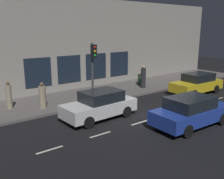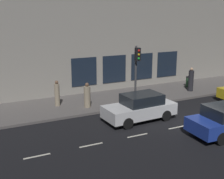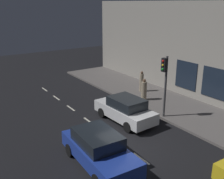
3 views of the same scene
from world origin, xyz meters
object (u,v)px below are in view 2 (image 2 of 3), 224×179
object	(u,v)px
parked_car_0	(140,107)
pedestrian_0	(57,94)
trash_bin	(190,82)
pedestrian_2	(191,80)
pedestrian_1	(87,96)
traffic_light	(137,65)

from	to	relation	value
parked_car_0	pedestrian_0	bearing A→B (deg)	37.26
pedestrian_0	trash_bin	distance (m)	11.37
pedestrian_2	trash_bin	bearing A→B (deg)	108.32
pedestrian_0	pedestrian_1	distance (m)	2.04
parked_car_0	pedestrian_1	bearing A→B (deg)	29.23
pedestrian_1	pedestrian_2	xyz separation A→B (m)	(0.26, -8.84, 0.12)
traffic_light	trash_bin	distance (m)	7.41
pedestrian_1	pedestrian_2	world-z (taller)	pedestrian_2
pedestrian_0	pedestrian_2	world-z (taller)	pedestrian_2
traffic_light	parked_car_0	distance (m)	3.21
pedestrian_2	parked_car_0	bearing A→B (deg)	-97.07
parked_car_0	trash_bin	world-z (taller)	parked_car_0
parked_car_0	pedestrian_2	size ratio (longest dim) A/B	2.33
pedestrian_2	trash_bin	xyz separation A→B (m)	(1.12, -0.85, -0.43)
parked_car_0	pedestrian_1	distance (m)	3.84
trash_bin	parked_car_0	bearing A→B (deg)	121.16
traffic_light	pedestrian_2	distance (m)	6.19
parked_car_0	trash_bin	bearing A→B (deg)	-61.44
parked_car_0	pedestrian_2	bearing A→B (deg)	-65.29
traffic_light	trash_bin	bearing A→B (deg)	-69.92
traffic_light	pedestrian_1	distance (m)	3.80
pedestrian_0	trash_bin	size ratio (longest dim) A/B	2.02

